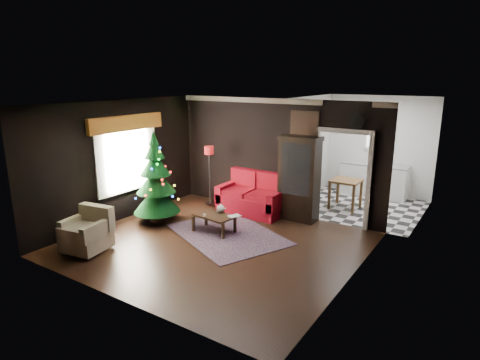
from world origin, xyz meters
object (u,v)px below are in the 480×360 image
Objects in this scene: floor_lamp at (209,175)px; wall_clock at (357,121)px; loveseat at (252,194)px; kitchen_table at (345,194)px; armchair at (86,229)px; curio_cabinet at (299,180)px; teapot at (221,208)px; coffee_table at (214,223)px; christmas_tree at (156,178)px.

wall_clock reaches higher than floor_lamp.
loveseat is 5.31× the size of wall_clock.
kitchen_table is (-0.55, 1.25, -2.00)m from wall_clock.
wall_clock reaches higher than armchair.
armchair is at bearing -133.08° from wall_clock.
curio_cabinet reaches higher than teapot.
loveseat is 8.58× the size of teapot.
loveseat is at bearing -170.34° from wall_clock.
wall_clock reaches higher than loveseat.
wall_clock is (2.36, 1.95, 2.17)m from coffee_table.
christmas_tree reaches higher than armchair.
curio_cabinet is at bearing -114.44° from kitchen_table.
armchair is at bearing -121.54° from kitchen_table.
loveseat is 1.25m from floor_lamp.
christmas_tree is (-2.67, -1.95, 0.10)m from curio_cabinet.
curio_cabinet is 1.67m from kitchen_table.
kitchen_table reaches higher than teapot.
loveseat is 2.11× the size of armchair.
coffee_table is at bearing -123.39° from curio_cabinet.
teapot is at bearing 81.35° from coffee_table.
christmas_tree is 2.53× the size of armchair.
armchair is 5.93m from wall_clock.
wall_clock reaches higher than curio_cabinet.
coffee_table is at bearing -140.54° from wall_clock.
floor_lamp is 0.74× the size of christmas_tree.
floor_lamp is 1.76× the size of coffee_table.
loveseat is 1.34m from teapot.
armchair is at bearing -94.52° from floor_lamp.
armchair is 6.27m from kitchen_table.
wall_clock is at bearing 39.46° from coffee_table.
curio_cabinet is 2.21× the size of coffee_table.
loveseat is at bearing 89.47° from coffee_table.
floor_lamp is 4.75× the size of wall_clock.
floor_lamp is 3.52m from kitchen_table.
coffee_table is (1.47, 2.15, -0.25)m from armchair.
floor_lamp is 1.64m from christmas_tree.
curio_cabinet is at bearing 8.80° from floor_lamp.
coffee_table is 1.15× the size of kitchen_table.
wall_clock is at bearing 8.71° from floor_lamp.
christmas_tree is at bearing -143.87° from curio_cabinet.
teapot is at bearing -89.27° from loveseat.
kitchen_table is (1.80, 1.65, -0.12)m from loveseat.
floor_lamp is 1.89× the size of armchair.
curio_cabinet is at bearing 46.65° from armchair.
wall_clock is at bearing -66.25° from kitchen_table.
christmas_tree is at bearing -101.51° from floor_lamp.
coffee_table is 4.35× the size of teapot.
armchair reaches higher than coffee_table.
curio_cabinet reaches higher than kitchen_table.
floor_lamp reaches higher than loveseat.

